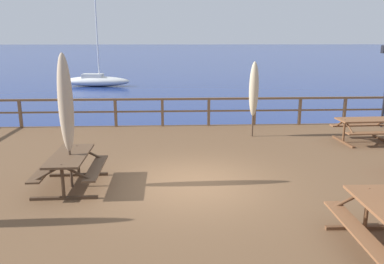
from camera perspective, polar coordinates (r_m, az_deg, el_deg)
ground_plane at (r=9.30m, az=0.28°, el=-12.75°), size 600.00×600.00×0.00m
wooden_deck at (r=9.11m, az=0.28°, el=-10.26°), size 16.36×12.33×0.89m
railing_waterside_far at (r=14.54m, az=-0.97°, el=3.82°), size 16.16×0.10×1.09m
picnic_table_back_right at (r=13.47m, az=24.70°, el=0.90°), size 1.84×1.46×0.78m
picnic_table_mid_right at (r=8.95m, az=-17.83°, el=-4.55°), size 1.43×1.80×0.78m
patio_umbrella_short_mid at (r=12.96m, az=9.29°, el=6.34°), size 0.32×0.32×2.56m
patio_umbrella_tall_mid_left at (r=8.63m, az=-18.48°, el=4.02°), size 0.32×0.32×3.00m
sailboat_distant at (r=35.48m, az=-14.24°, el=7.51°), size 6.13×2.24×7.72m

